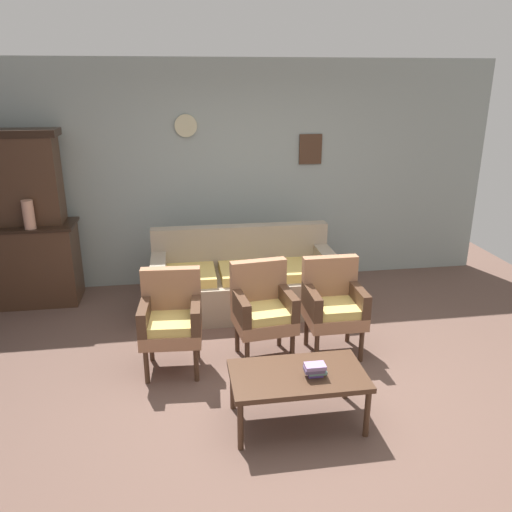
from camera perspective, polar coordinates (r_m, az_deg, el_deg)
The scene contains 11 objects.
ground_plane at distance 4.43m, azimuth 2.33°, elevation -14.86°, with size 7.68×7.68×0.00m, color brown.
wall_back_with_decor at distance 6.37m, azimuth -2.08°, elevation 8.99°, with size 6.40×0.09×2.70m.
side_cabinet at distance 6.42m, azimuth -24.00°, elevation -0.80°, with size 1.16×0.55×0.93m.
cabinet_upper_hutch at distance 6.26m, azimuth -25.04°, elevation 7.95°, with size 0.99×0.38×1.03m.
vase_on_cabinet at distance 6.05m, azimuth -23.90°, elevation 4.22°, with size 0.12×0.12×0.31m, color tan.
floral_couch at distance 5.74m, azimuth -1.37°, elevation -2.87°, with size 2.00×0.81×0.90m.
armchair_by_doorway at distance 4.58m, azimuth -9.37°, elevation -6.70°, with size 0.55×0.52×0.90m.
armchair_near_couch_end at distance 4.71m, azimuth 0.75°, elevation -5.69°, with size 0.57×0.55×0.90m.
armchair_row_middle at distance 4.85m, azimuth 8.56°, elevation -5.13°, with size 0.52×0.49×0.90m.
coffee_table at distance 3.92m, azimuth 4.66°, elevation -13.38°, with size 1.00×0.56×0.42m.
book_stack_on_table at distance 3.84m, azimuth 6.57°, elevation -12.38°, with size 0.16×0.12×0.10m.
Camera 1 is at (-0.74, -3.60, 2.48)m, focal length 36.08 mm.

